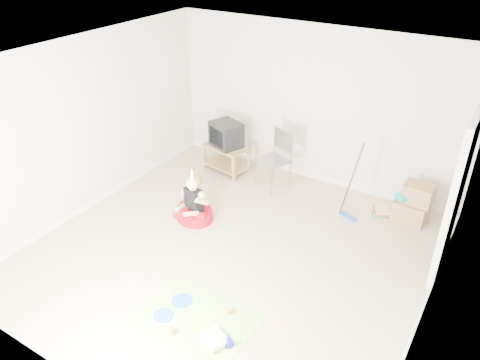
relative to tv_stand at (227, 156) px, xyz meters
The scene contains 16 objects.
ground 2.35m from the tv_stand, 55.33° to the right, with size 5.00×5.00×0.00m, color #C5AD8D.
doorway_recess 3.94m from the tv_stand, 10.67° to the right, with size 0.02×0.90×2.05m, color black.
tv_stand is the anchor object (origin of this frame).
crt_tv 0.42m from the tv_stand, 90.00° to the right, with size 0.50×0.42×0.43m, color black.
folding_chair 0.99m from the tv_stand, ahead, with size 0.59×0.57×1.01m.
cardboard_boxes 3.20m from the tv_stand, ahead, with size 0.52×0.41×0.61m.
floor_mop 2.40m from the tv_stand, ahead, with size 0.30×0.36×1.12m.
book_pile 2.79m from the tv_stand, ahead, with size 0.29×0.33×0.10m.
seated_woman 1.61m from the tv_stand, 74.32° to the right, with size 0.71×0.71×0.86m.
party_mat 3.58m from the tv_stand, 62.02° to the right, with size 1.30×0.94×0.01m, color #E32F8F.
birthday_cake 3.88m from the tv_stand, 58.63° to the right, with size 0.33×0.30×0.14m.
blue_plate_near 3.32m from the tv_stand, 66.01° to the right, with size 0.24×0.24×0.01m, color #1650B3.
blue_plate_far 3.58m from the tv_stand, 68.41° to the right, with size 0.23×0.23×0.01m, color #1650B3.
orange_cup_near 3.47m from the tv_stand, 56.29° to the right, with size 0.06×0.06×0.07m, color orange.
orange_cup_far 3.81m from the tv_stand, 65.73° to the right, with size 0.07×0.07×0.08m, color orange.
blue_party_hat 3.93m from the tv_stand, 56.35° to the right, with size 0.12×0.12×0.17m, color #1822AE.
Camera 1 is at (2.78, -4.23, 4.00)m, focal length 35.00 mm.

